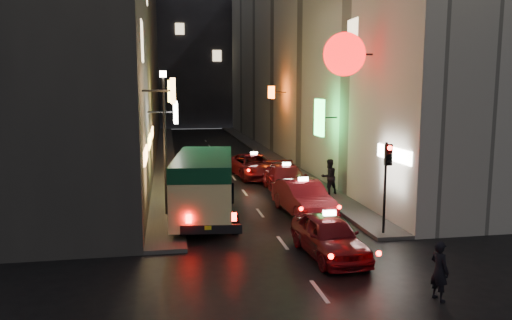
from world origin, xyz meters
TOP-DOWN VIEW (x-y plane):
  - building_left at (-8.00, 33.99)m, footprint 7.42×52.00m
  - building_right at (8.00, 33.99)m, footprint 8.26×52.00m
  - building_far at (0.00, 66.00)m, footprint 30.00×10.00m
  - sidewalk_left at (-4.25, 34.00)m, footprint 1.50×52.00m
  - sidewalk_right at (4.25, 34.00)m, footprint 1.50×52.00m
  - minibus at (-2.60, 12.04)m, footprint 3.12×6.86m
  - taxi_near at (1.20, 6.79)m, footprint 2.47×5.34m
  - taxi_second at (1.85, 12.39)m, footprint 2.77×5.81m
  - taxi_third at (2.25, 17.19)m, footprint 2.38×5.50m
  - taxi_far at (1.31, 21.99)m, footprint 3.00×5.71m
  - pedestrian_crossing at (3.00, 2.91)m, footprint 0.53×0.69m
  - pedestrian_sidewalk at (4.18, 15.73)m, footprint 0.89×0.68m
  - traffic_light at (4.00, 8.47)m, footprint 0.26×0.43m
  - lamp_post at (-4.20, 13.00)m, footprint 0.28×0.28m

SIDE VIEW (x-z plane):
  - sidewalk_left at x=-4.25m, z-range 0.00..0.15m
  - sidewalk_right at x=4.25m, z-range 0.00..0.15m
  - taxi_near at x=1.20m, z-range -0.08..1.74m
  - taxi_third at x=2.25m, z-range -0.08..1.82m
  - taxi_far at x=1.31m, z-range -0.08..1.82m
  - taxi_second at x=1.85m, z-range -0.08..1.88m
  - pedestrian_crossing at x=3.00m, z-range 0.00..1.86m
  - pedestrian_sidewalk at x=4.18m, z-range 0.15..2.24m
  - minibus at x=-2.60m, z-range 0.37..3.22m
  - traffic_light at x=4.00m, z-range 0.94..4.44m
  - lamp_post at x=-4.20m, z-range 0.61..6.84m
  - building_left at x=-8.00m, z-range 0.00..18.00m
  - building_right at x=8.00m, z-range 0.00..18.00m
  - building_far at x=0.00m, z-range 0.00..22.00m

